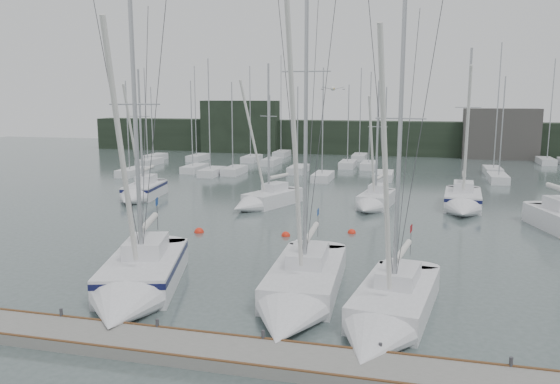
{
  "coord_description": "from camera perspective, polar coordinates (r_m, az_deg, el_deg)",
  "views": [
    {
      "loc": [
        6.9,
        -21.06,
        8.67
      ],
      "look_at": [
        0.32,
        5.0,
        3.94
      ],
      "focal_mm": 35.0,
      "sensor_mm": 36.0,
      "label": 1
    }
  ],
  "objects": [
    {
      "name": "far_building_left",
      "position": [
        85.53,
        -4.2,
        6.83
      ],
      "size": [
        12.0,
        3.0,
        8.0
      ],
      "primitive_type": "cube",
      "color": "black",
      "rests_on": "ground"
    },
    {
      "name": "dock",
      "position": [
        19.42,
        -8.5,
        -15.98
      ],
      "size": [
        24.0,
        2.0,
        0.4
      ],
      "primitive_type": "cube",
      "color": "slate",
      "rests_on": "ground"
    },
    {
      "name": "mast_forest",
      "position": [
        66.18,
        5.9,
        2.81
      ],
      "size": [
        59.32,
        27.5,
        14.46
      ],
      "color": "silver",
      "rests_on": "ground"
    },
    {
      "name": "ground",
      "position": [
        23.79,
        -3.77,
        -11.4
      ],
      "size": [
        160.0,
        160.0,
        0.0
      ],
      "primitive_type": "plane",
      "color": "#445351",
      "rests_on": "ground"
    },
    {
      "name": "sailboat_mid_c",
      "position": [
        43.01,
        9.68,
        -1.08
      ],
      "size": [
        3.12,
        6.64,
        10.52
      ],
      "rotation": [
        0.0,
        0.0,
        -0.15
      ],
      "color": "silver",
      "rests_on": "ground"
    },
    {
      "name": "sailboat_mid_a",
      "position": [
        47.66,
        -14.46,
        -0.09
      ],
      "size": [
        3.47,
        7.57,
        11.67
      ],
      "rotation": [
        0.0,
        0.0,
        0.14
      ],
      "color": "silver",
      "rests_on": "ground"
    },
    {
      "name": "sailboat_near_center",
      "position": [
        23.05,
        1.87,
        -10.69
      ],
      "size": [
        3.41,
        10.76,
        16.47
      ],
      "rotation": [
        0.0,
        0.0,
        0.04
      ],
      "color": "silver",
      "rests_on": "ground"
    },
    {
      "name": "far_treeline",
      "position": [
        83.57,
        9.46,
        5.61
      ],
      "size": [
        90.0,
        4.0,
        5.0
      ],
      "primitive_type": "cube",
      "color": "black",
      "rests_on": "ground"
    },
    {
      "name": "seagull",
      "position": [
        22.56,
        5.56,
        10.71
      ],
      "size": [
        0.89,
        0.46,
        0.18
      ],
      "rotation": [
        0.0,
        0.0,
        0.39
      ],
      "color": "silver",
      "rests_on": "ground"
    },
    {
      "name": "buoy_c",
      "position": [
        35.66,
        -8.46,
        -4.2
      ],
      "size": [
        0.62,
        0.62,
        0.62
      ],
      "primitive_type": "sphere",
      "color": "red",
      "rests_on": "ground"
    },
    {
      "name": "buoy_a",
      "position": [
        34.41,
        0.6,
        -4.61
      ],
      "size": [
        0.56,
        0.56,
        0.56
      ],
      "primitive_type": "sphere",
      "color": "red",
      "rests_on": "ground"
    },
    {
      "name": "sailboat_mid_d",
      "position": [
        43.98,
        18.55,
        -1.08
      ],
      "size": [
        3.28,
        8.1,
        13.11
      ],
      "rotation": [
        0.0,
        0.0,
        -0.07
      ],
      "color": "silver",
      "rests_on": "ground"
    },
    {
      "name": "far_building_right",
      "position": [
        81.97,
        22.05,
        5.64
      ],
      "size": [
        10.0,
        3.0,
        7.0
      ],
      "primitive_type": "cube",
      "color": "#413E3C",
      "rests_on": "ground"
    },
    {
      "name": "buoy_b",
      "position": [
        35.42,
        7.5,
        -4.27
      ],
      "size": [
        0.53,
        0.53,
        0.53
      ],
      "primitive_type": "sphere",
      "color": "red",
      "rests_on": "ground"
    },
    {
      "name": "sailboat_mid_b",
      "position": [
        42.91,
        -1.99,
        -0.95
      ],
      "size": [
        4.81,
        7.4,
        11.88
      ],
      "rotation": [
        0.0,
        0.0,
        -0.39
      ],
      "color": "silver",
      "rests_on": "ground"
    },
    {
      "name": "sailboat_near_right",
      "position": [
        21.39,
        11.02,
        -12.62
      ],
      "size": [
        4.01,
        9.4,
        13.29
      ],
      "rotation": [
        0.0,
        0.0,
        -0.15
      ],
      "color": "silver",
      "rests_on": "ground"
    },
    {
      "name": "sailboat_near_left",
      "position": [
        24.79,
        -14.85,
        -9.27
      ],
      "size": [
        5.65,
        10.06,
        14.09
      ],
      "rotation": [
        0.0,
        0.0,
        0.28
      ],
      "color": "silver",
      "rests_on": "ground"
    }
  ]
}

